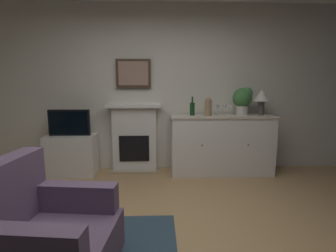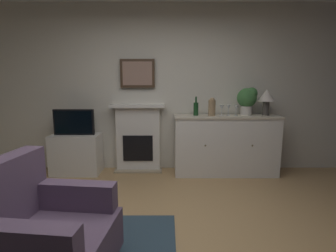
% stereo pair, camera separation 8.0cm
% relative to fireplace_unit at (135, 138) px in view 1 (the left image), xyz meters
% --- Properties ---
extents(wall_rear, '(6.31, 0.06, 2.67)m').
position_rel_fireplace_unit_xyz_m(wall_rear, '(0.43, 0.13, 0.79)').
color(wall_rear, silver).
rests_on(wall_rear, ground_plane).
extents(fireplace_unit, '(0.87, 0.30, 1.10)m').
position_rel_fireplace_unit_xyz_m(fireplace_unit, '(0.00, 0.00, 0.00)').
color(fireplace_unit, white).
rests_on(fireplace_unit, ground_plane).
extents(framed_picture, '(0.55, 0.04, 0.45)m').
position_rel_fireplace_unit_xyz_m(framed_picture, '(0.00, 0.05, 1.04)').
color(framed_picture, '#473323').
extents(sideboard_cabinet, '(1.62, 0.49, 0.94)m').
position_rel_fireplace_unit_xyz_m(sideboard_cabinet, '(1.39, -0.18, -0.08)').
color(sideboard_cabinet, white).
rests_on(sideboard_cabinet, ground_plane).
extents(table_lamp, '(0.26, 0.26, 0.40)m').
position_rel_fireplace_unit_xyz_m(table_lamp, '(2.00, -0.18, 0.67)').
color(table_lamp, '#4C4742').
rests_on(table_lamp, sideboard_cabinet).
extents(wine_bottle, '(0.08, 0.08, 0.29)m').
position_rel_fireplace_unit_xyz_m(wine_bottle, '(0.92, -0.18, 0.50)').
color(wine_bottle, '#193F1E').
rests_on(wine_bottle, sideboard_cabinet).
extents(wine_glass_left, '(0.07, 0.07, 0.16)m').
position_rel_fireplace_unit_xyz_m(wine_glass_left, '(1.31, -0.19, 0.51)').
color(wine_glass_left, silver).
rests_on(wine_glass_left, sideboard_cabinet).
extents(wine_glass_center, '(0.07, 0.07, 0.16)m').
position_rel_fireplace_unit_xyz_m(wine_glass_center, '(1.42, -0.16, 0.51)').
color(wine_glass_center, silver).
rests_on(wine_glass_center, sideboard_cabinet).
extents(wine_glass_right, '(0.07, 0.07, 0.16)m').
position_rel_fireplace_unit_xyz_m(wine_glass_right, '(1.53, -0.20, 0.51)').
color(wine_glass_right, silver).
rests_on(wine_glass_right, sideboard_cabinet).
extents(vase_decorative, '(0.11, 0.11, 0.28)m').
position_rel_fireplace_unit_xyz_m(vase_decorative, '(1.16, -0.23, 0.53)').
color(vase_decorative, '#9E7F5B').
rests_on(vase_decorative, sideboard_cabinet).
extents(tv_cabinet, '(0.75, 0.42, 0.63)m').
position_rel_fireplace_unit_xyz_m(tv_cabinet, '(-0.97, -0.16, -0.23)').
color(tv_cabinet, white).
rests_on(tv_cabinet, ground_plane).
extents(tv_set, '(0.62, 0.07, 0.40)m').
position_rel_fireplace_unit_xyz_m(tv_set, '(-0.98, -0.19, 0.28)').
color(tv_set, black).
rests_on(tv_set, tv_cabinet).
extents(potted_plant_small, '(0.30, 0.30, 0.43)m').
position_rel_fireplace_unit_xyz_m(potted_plant_small, '(1.72, -0.13, 0.65)').
color(potted_plant_small, beige).
rests_on(potted_plant_small, sideboard_cabinet).
extents(armchair, '(0.89, 0.86, 0.92)m').
position_rel_fireplace_unit_xyz_m(armchair, '(-0.40, -2.47, -0.17)').
color(armchair, '#604C66').
rests_on(armchair, ground_plane).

